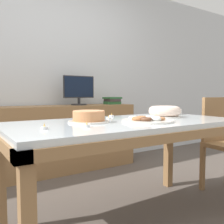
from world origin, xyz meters
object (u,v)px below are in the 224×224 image
at_px(computer_monitor, 79,90).
at_px(plate_stack, 171,112).
at_px(book_stack, 112,100).
at_px(tealight_near_front, 112,116).
at_px(pastry_platter, 147,120).
at_px(tealight_left_edge, 44,128).
at_px(cake_golden_bundt, 165,112).
at_px(cake_chocolate_round, 89,117).
at_px(tealight_centre, 78,118).
at_px(tealight_right_edge, 87,125).
at_px(tealight_near_cakes, 109,118).

relative_size(computer_monitor, plate_stack, 2.02).
xyz_separation_m(book_stack, plate_stack, (-0.11, -1.22, -0.08)).
bearing_deg(plate_stack, tealight_near_front, 173.31).
xyz_separation_m(book_stack, pastry_platter, (-0.74, -1.60, -0.09)).
bearing_deg(tealight_left_edge, book_stack, 46.70).
bearing_deg(computer_monitor, cake_golden_bundt, -84.56).
bearing_deg(cake_chocolate_round, book_stack, 51.68).
bearing_deg(tealight_centre, book_stack, 47.37).
xyz_separation_m(tealight_near_front, tealight_right_edge, (-0.48, -0.47, 0.00)).
height_order(computer_monitor, tealight_centre, computer_monitor).
bearing_deg(plate_stack, cake_chocolate_round, -169.58).
bearing_deg(plate_stack, tealight_centre, 177.22).
bearing_deg(cake_chocolate_round, tealight_left_edge, -155.85).
height_order(pastry_platter, tealight_centre, pastry_platter).
bearing_deg(tealight_centre, tealight_near_cakes, -34.75).
bearing_deg(tealight_centre, plate_stack, -2.78).
height_order(book_stack, plate_stack, book_stack).
bearing_deg(tealight_centre, tealight_near_front, 4.93).
relative_size(cake_chocolate_round, tealight_left_edge, 7.26).
bearing_deg(tealight_near_cakes, tealight_right_edge, -138.76).
xyz_separation_m(cake_golden_bundt, tealight_near_front, (-0.37, 0.26, -0.04)).
height_order(book_stack, cake_golden_bundt, book_stack).
bearing_deg(tealight_right_edge, computer_monitor, 66.02).
bearing_deg(pastry_platter, plate_stack, 30.92).
bearing_deg(cake_golden_bundt, tealight_centre, 161.32).
height_order(cake_chocolate_round, tealight_near_front, cake_chocolate_round).
xyz_separation_m(computer_monitor, cake_chocolate_round, (-0.59, -1.40, -0.20)).
xyz_separation_m(cake_chocolate_round, tealight_right_edge, (-0.13, -0.21, -0.03)).
xyz_separation_m(computer_monitor, tealight_left_edge, (-0.96, -1.57, -0.23)).
height_order(cake_chocolate_round, tealight_right_edge, cake_chocolate_round).
relative_size(book_stack, plate_stack, 1.16).
distance_m(plate_stack, tealight_right_edge, 1.19).
relative_size(cake_golden_bundt, plate_stack, 1.33).
height_order(tealight_near_front, tealight_left_edge, same).
xyz_separation_m(computer_monitor, tealight_right_edge, (-0.72, -1.62, -0.23)).
relative_size(computer_monitor, tealight_centre, 10.60).
relative_size(tealight_near_front, tealight_near_cakes, 1.00).
bearing_deg(tealight_near_front, plate_stack, -6.69).
bearing_deg(tealight_near_cakes, tealight_centre, 145.25).
distance_m(cake_chocolate_round, pastry_platter, 0.42).
bearing_deg(cake_golden_bundt, pastry_platter, -152.40).
distance_m(computer_monitor, tealight_near_front, 1.19).
bearing_deg(tealight_near_cakes, tealight_left_edge, -156.40).
bearing_deg(tealight_near_front, book_stack, 56.68).
bearing_deg(computer_monitor, cake_chocolate_round, -112.92).
bearing_deg(pastry_platter, cake_chocolate_round, 152.80).
bearing_deg(tealight_near_cakes, plate_stack, 6.59).
distance_m(tealight_near_front, tealight_right_edge, 0.68).
bearing_deg(computer_monitor, tealight_near_cakes, -105.69).
xyz_separation_m(computer_monitor, pastry_platter, (-0.22, -1.59, -0.23)).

